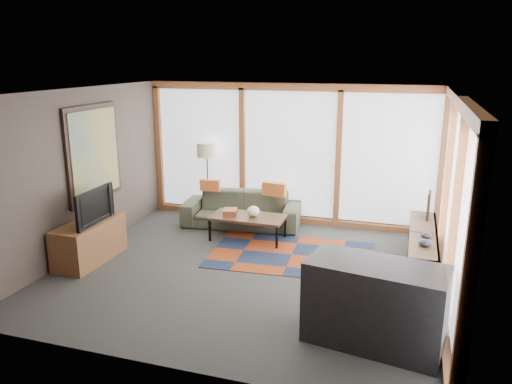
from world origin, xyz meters
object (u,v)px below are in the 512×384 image
(sofa, at_px, (242,209))
(television, at_px, (90,206))
(bookshelf, at_px, (422,250))
(tv_console, at_px, (90,241))
(floor_lamp, at_px, (208,182))
(coffee_table, at_px, (248,228))
(bar_counter, at_px, (375,304))

(sofa, relative_size, television, 2.30)
(bookshelf, relative_size, tv_console, 1.74)
(floor_lamp, bearing_deg, tv_console, -110.99)
(television, bearing_deg, tv_console, 73.95)
(coffee_table, relative_size, bookshelf, 0.58)
(television, bearing_deg, coffee_table, -51.59)
(bar_counter, bearing_deg, television, 176.17)
(tv_console, bearing_deg, bookshelf, 14.68)
(coffee_table, distance_m, bookshelf, 2.87)
(bookshelf, xyz_separation_m, television, (-4.80, -1.30, 0.62))
(television, relative_size, bar_counter, 0.63)
(bookshelf, bearing_deg, bar_counter, -102.42)
(tv_console, distance_m, television, 0.59)
(tv_console, distance_m, bar_counter, 4.48)
(sofa, xyz_separation_m, bar_counter, (2.68, -3.32, 0.15))
(bookshelf, bearing_deg, sofa, 162.53)
(coffee_table, height_order, tv_console, tv_console)
(floor_lamp, distance_m, television, 2.61)
(coffee_table, bearing_deg, floor_lamp, 142.68)
(sofa, height_order, tv_console, same)
(bar_counter, bearing_deg, bookshelf, 87.11)
(sofa, distance_m, bar_counter, 4.27)
(bar_counter, bearing_deg, coffee_table, 140.89)
(floor_lamp, height_order, tv_console, floor_lamp)
(bookshelf, relative_size, television, 2.35)
(television, height_order, bar_counter, television)
(bookshelf, height_order, television, television)
(tv_console, bearing_deg, television, -14.49)
(floor_lamp, relative_size, tv_console, 1.20)
(coffee_table, distance_m, tv_console, 2.59)
(sofa, xyz_separation_m, floor_lamp, (-0.74, 0.16, 0.44))
(floor_lamp, relative_size, coffee_table, 1.19)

